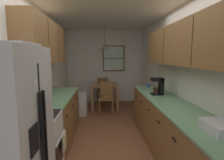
{
  "coord_description": "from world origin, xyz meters",
  "views": [
    {
      "loc": [
        -0.13,
        -2.62,
        1.65
      ],
      "look_at": [
        0.11,
        1.39,
        1.09
      ],
      "focal_mm": 28.04,
      "sensor_mm": 36.0,
      "label": 1
    }
  ],
  "objects_px": {
    "table_serving_bowl": "(102,83)",
    "microwave_over_range": "(17,56)",
    "coffee_maker": "(159,86)",
    "stove_range": "(33,150)",
    "dining_table": "(105,88)",
    "mug_by_coffeemaker": "(148,85)",
    "refrigerator": "(2,151)",
    "dining_chair_far": "(103,88)",
    "dining_chair_near": "(106,96)",
    "dish_rack": "(221,127)",
    "storage_canister": "(45,99)",
    "trash_bin": "(81,104)"
  },
  "relations": [
    {
      "from": "dining_chair_near",
      "to": "storage_canister",
      "type": "relative_size",
      "value": 4.79
    },
    {
      "from": "table_serving_bowl",
      "to": "stove_range",
      "type": "bearing_deg",
      "value": -104.35
    },
    {
      "from": "storage_canister",
      "to": "dish_rack",
      "type": "height_order",
      "value": "storage_canister"
    },
    {
      "from": "dining_chair_near",
      "to": "mug_by_coffeemaker",
      "type": "xyz_separation_m",
      "value": [
        0.98,
        -0.84,
        0.45
      ]
    },
    {
      "from": "refrigerator",
      "to": "dining_chair_near",
      "type": "height_order",
      "value": "refrigerator"
    },
    {
      "from": "microwave_over_range",
      "to": "dish_rack",
      "type": "height_order",
      "value": "microwave_over_range"
    },
    {
      "from": "refrigerator",
      "to": "dining_table",
      "type": "bearing_deg",
      "value": 77.13
    },
    {
      "from": "stove_range",
      "to": "dining_chair_far",
      "type": "height_order",
      "value": "stove_range"
    },
    {
      "from": "storage_canister",
      "to": "dining_chair_far",
      "type": "bearing_deg",
      "value": 75.39
    },
    {
      "from": "refrigerator",
      "to": "dining_table",
      "type": "relative_size",
      "value": 2.11
    },
    {
      "from": "dining_chair_near",
      "to": "table_serving_bowl",
      "type": "bearing_deg",
      "value": 99.29
    },
    {
      "from": "stove_range",
      "to": "dining_table",
      "type": "relative_size",
      "value": 1.35
    },
    {
      "from": "refrigerator",
      "to": "microwave_over_range",
      "type": "relative_size",
      "value": 3.08
    },
    {
      "from": "dining_chair_far",
      "to": "mug_by_coffeemaker",
      "type": "relative_size",
      "value": 8.02
    },
    {
      "from": "microwave_over_range",
      "to": "dish_rack",
      "type": "bearing_deg",
      "value": -14.06
    },
    {
      "from": "storage_canister",
      "to": "coffee_maker",
      "type": "relative_size",
      "value": 0.57
    },
    {
      "from": "dining_table",
      "to": "dining_chair_far",
      "type": "bearing_deg",
      "value": 95.99
    },
    {
      "from": "dish_rack",
      "to": "coffee_maker",
      "type": "bearing_deg",
      "value": 92.08
    },
    {
      "from": "mug_by_coffeemaker",
      "to": "coffee_maker",
      "type": "bearing_deg",
      "value": -90.54
    },
    {
      "from": "dining_table",
      "to": "coffee_maker",
      "type": "height_order",
      "value": "coffee_maker"
    },
    {
      "from": "dining_chair_near",
      "to": "dish_rack",
      "type": "relative_size",
      "value": 2.65
    },
    {
      "from": "microwave_over_range",
      "to": "coffee_maker",
      "type": "relative_size",
      "value": 1.71
    },
    {
      "from": "dining_chair_near",
      "to": "coffee_maker",
      "type": "relative_size",
      "value": 2.74
    },
    {
      "from": "table_serving_bowl",
      "to": "mug_by_coffeemaker",
      "type": "bearing_deg",
      "value": -54.48
    },
    {
      "from": "refrigerator",
      "to": "trash_bin",
      "type": "relative_size",
      "value": 2.7
    },
    {
      "from": "dining_chair_near",
      "to": "mug_by_coffeemaker",
      "type": "distance_m",
      "value": 1.36
    },
    {
      "from": "coffee_maker",
      "to": "stove_range",
      "type": "bearing_deg",
      "value": -149.29
    },
    {
      "from": "stove_range",
      "to": "mug_by_coffeemaker",
      "type": "bearing_deg",
      "value": 44.69
    },
    {
      "from": "refrigerator",
      "to": "dining_table",
      "type": "distance_m",
      "value": 4.21
    },
    {
      "from": "microwave_over_range",
      "to": "dining_chair_near",
      "type": "distance_m",
      "value": 3.22
    },
    {
      "from": "microwave_over_range",
      "to": "dining_table",
      "type": "height_order",
      "value": "microwave_over_range"
    },
    {
      "from": "table_serving_bowl",
      "to": "microwave_over_range",
      "type": "bearing_deg",
      "value": -106.09
    },
    {
      "from": "microwave_over_range",
      "to": "dining_chair_far",
      "type": "relative_size",
      "value": 0.62
    },
    {
      "from": "dining_chair_near",
      "to": "table_serving_bowl",
      "type": "xyz_separation_m",
      "value": [
        -0.11,
        0.68,
        0.27
      ]
    },
    {
      "from": "mug_by_coffeemaker",
      "to": "dish_rack",
      "type": "xyz_separation_m",
      "value": [
        0.05,
        -2.49,
        0.0
      ]
    },
    {
      "from": "mug_by_coffeemaker",
      "to": "table_serving_bowl",
      "type": "bearing_deg",
      "value": 125.52
    },
    {
      "from": "storage_canister",
      "to": "table_serving_bowl",
      "type": "xyz_separation_m",
      "value": [
        0.89,
        2.93,
        -0.22
      ]
    },
    {
      "from": "trash_bin",
      "to": "storage_canister",
      "type": "bearing_deg",
      "value": -98.11
    },
    {
      "from": "microwave_over_range",
      "to": "dining_chair_far",
      "type": "height_order",
      "value": "microwave_over_range"
    },
    {
      "from": "dining_table",
      "to": "dining_chair_near",
      "type": "xyz_separation_m",
      "value": [
        0.04,
        -0.61,
        -0.12
      ]
    },
    {
      "from": "coffee_maker",
      "to": "mug_by_coffeemaker",
      "type": "distance_m",
      "value": 0.79
    },
    {
      "from": "refrigerator",
      "to": "dining_chair_far",
      "type": "height_order",
      "value": "refrigerator"
    },
    {
      "from": "dining_chair_near",
      "to": "dining_chair_far",
      "type": "bearing_deg",
      "value": 94.71
    },
    {
      "from": "trash_bin",
      "to": "mug_by_coffeemaker",
      "type": "height_order",
      "value": "mug_by_coffeemaker"
    },
    {
      "from": "microwave_over_range",
      "to": "dish_rack",
      "type": "distance_m",
      "value": 2.32
    },
    {
      "from": "dining_chair_near",
      "to": "table_serving_bowl",
      "type": "height_order",
      "value": "dining_chair_near"
    },
    {
      "from": "dining_chair_far",
      "to": "trash_bin",
      "type": "relative_size",
      "value": 1.41
    },
    {
      "from": "trash_bin",
      "to": "stove_range",
      "type": "bearing_deg",
      "value": -96.34
    },
    {
      "from": "trash_bin",
      "to": "coffee_maker",
      "type": "height_order",
      "value": "coffee_maker"
    },
    {
      "from": "microwave_over_range",
      "to": "dining_chair_far",
      "type": "xyz_separation_m",
      "value": [
        1.01,
        4.02,
        -1.15
      ]
    }
  ]
}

